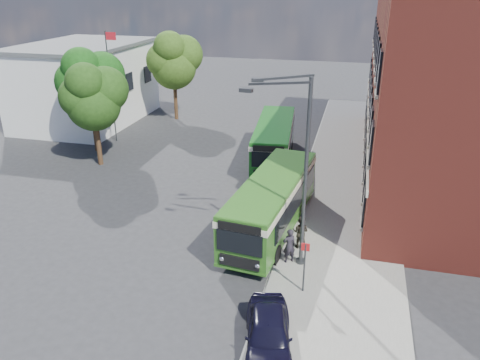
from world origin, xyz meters
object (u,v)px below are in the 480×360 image
(bus_front, at_px, (272,200))
(parked_car, at_px, (268,334))
(bus_rear, at_px, (274,138))
(street_lamp, at_px, (298,172))

(bus_front, height_order, parked_car, bus_front)
(bus_front, distance_m, bus_rear, 10.67)
(street_lamp, xyz_separation_m, parked_car, (-0.04, -6.02, -3.93))
(bus_front, xyz_separation_m, parked_car, (1.60, -8.99, -0.97))
(street_lamp, bearing_deg, parked_car, -90.35)
(bus_front, bearing_deg, parked_car, -79.90)
(street_lamp, xyz_separation_m, bus_rear, (-3.46, 13.49, -2.96))
(street_lamp, bearing_deg, bus_rear, 104.39)
(bus_front, xyz_separation_m, bus_rear, (-1.82, 10.51, 0.00))
(parked_car, bearing_deg, bus_front, 88.01)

